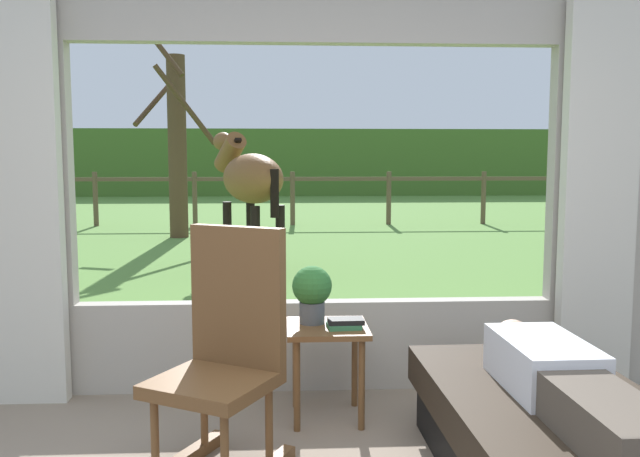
{
  "coord_description": "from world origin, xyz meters",
  "views": [
    {
      "loc": [
        -0.2,
        -1.79,
        1.44
      ],
      "look_at": [
        0.0,
        1.8,
        1.05
      ],
      "focal_mm": 37.56,
      "sensor_mm": 36.0,
      "label": 1
    }
  ],
  "objects_px": {
    "rocking_chair": "(225,354)",
    "recliner_sofa": "(554,446)",
    "reclining_person": "(562,381)",
    "horse": "(249,180)",
    "side_table": "(327,342)",
    "potted_plant": "(312,291)",
    "pasture_tree": "(176,142)",
    "book_stack": "(345,323)"
  },
  "relations": [
    {
      "from": "reclining_person",
      "to": "side_table",
      "type": "xyz_separation_m",
      "value": [
        -0.9,
        0.96,
        -0.1
      ]
    },
    {
      "from": "recliner_sofa",
      "to": "book_stack",
      "type": "height_order",
      "value": "book_stack"
    },
    {
      "from": "horse",
      "to": "potted_plant",
      "type": "bearing_deg",
      "value": -110.05
    },
    {
      "from": "book_stack",
      "to": "horse",
      "type": "xyz_separation_m",
      "value": [
        -0.73,
        4.68,
        0.61
      ]
    },
    {
      "from": "recliner_sofa",
      "to": "rocking_chair",
      "type": "distance_m",
      "value": 1.48
    },
    {
      "from": "book_stack",
      "to": "horse",
      "type": "bearing_deg",
      "value": 98.9
    },
    {
      "from": "recliner_sofa",
      "to": "reclining_person",
      "type": "bearing_deg",
      "value": -91.06
    },
    {
      "from": "reclining_person",
      "to": "horse",
      "type": "relative_size",
      "value": 0.81
    },
    {
      "from": "reclining_person",
      "to": "rocking_chair",
      "type": "distance_m",
      "value": 1.45
    },
    {
      "from": "reclining_person",
      "to": "book_stack",
      "type": "xyz_separation_m",
      "value": [
        -0.81,
        0.9,
        0.02
      ]
    },
    {
      "from": "potted_plant",
      "to": "book_stack",
      "type": "relative_size",
      "value": 1.6
    },
    {
      "from": "reclining_person",
      "to": "potted_plant",
      "type": "relative_size",
      "value": 4.48
    },
    {
      "from": "rocking_chair",
      "to": "horse",
      "type": "relative_size",
      "value": 0.64
    },
    {
      "from": "horse",
      "to": "recliner_sofa",
      "type": "bearing_deg",
      "value": -101.47
    },
    {
      "from": "recliner_sofa",
      "to": "side_table",
      "type": "relative_size",
      "value": 3.3
    },
    {
      "from": "pasture_tree",
      "to": "reclining_person",
      "type": "bearing_deg",
      "value": -72.04
    },
    {
      "from": "side_table",
      "to": "potted_plant",
      "type": "bearing_deg",
      "value": 143.13
    },
    {
      "from": "potted_plant",
      "to": "book_stack",
      "type": "height_order",
      "value": "potted_plant"
    },
    {
      "from": "rocking_chair",
      "to": "pasture_tree",
      "type": "distance_m",
      "value": 9.01
    },
    {
      "from": "reclining_person",
      "to": "side_table",
      "type": "height_order",
      "value": "reclining_person"
    },
    {
      "from": "reclining_person",
      "to": "recliner_sofa",
      "type": "bearing_deg",
      "value": 88.94
    },
    {
      "from": "horse",
      "to": "rocking_chair",
      "type": "bearing_deg",
      "value": -115.53
    },
    {
      "from": "rocking_chair",
      "to": "side_table",
      "type": "xyz_separation_m",
      "value": [
        0.5,
        0.59,
        -0.12
      ]
    },
    {
      "from": "rocking_chair",
      "to": "recliner_sofa",
      "type": "bearing_deg",
      "value": 16.34
    },
    {
      "from": "horse",
      "to": "pasture_tree",
      "type": "distance_m",
      "value": 3.89
    },
    {
      "from": "book_stack",
      "to": "horse",
      "type": "relative_size",
      "value": 0.11
    },
    {
      "from": "side_table",
      "to": "pasture_tree",
      "type": "bearing_deg",
      "value": 104.15
    },
    {
      "from": "side_table",
      "to": "potted_plant",
      "type": "relative_size",
      "value": 1.63
    },
    {
      "from": "potted_plant",
      "to": "book_stack",
      "type": "xyz_separation_m",
      "value": [
        0.17,
        -0.12,
        -0.16
      ]
    },
    {
      "from": "horse",
      "to": "pasture_tree",
      "type": "height_order",
      "value": "pasture_tree"
    },
    {
      "from": "side_table",
      "to": "potted_plant",
      "type": "xyz_separation_m",
      "value": [
        -0.08,
        0.06,
        0.28
      ]
    },
    {
      "from": "potted_plant",
      "to": "horse",
      "type": "distance_m",
      "value": 4.62
    },
    {
      "from": "horse",
      "to": "pasture_tree",
      "type": "relative_size",
      "value": 0.48
    },
    {
      "from": "reclining_person",
      "to": "pasture_tree",
      "type": "relative_size",
      "value": 0.39
    },
    {
      "from": "recliner_sofa",
      "to": "book_stack",
      "type": "relative_size",
      "value": 8.56
    },
    {
      "from": "reclining_person",
      "to": "side_table",
      "type": "relative_size",
      "value": 2.75
    },
    {
      "from": "rocking_chair",
      "to": "side_table",
      "type": "height_order",
      "value": "rocking_chair"
    },
    {
      "from": "side_table",
      "to": "pasture_tree",
      "type": "distance_m",
      "value": 8.56
    },
    {
      "from": "side_table",
      "to": "horse",
      "type": "relative_size",
      "value": 0.3
    },
    {
      "from": "reclining_person",
      "to": "book_stack",
      "type": "bearing_deg",
      "value": 131.03
    },
    {
      "from": "side_table",
      "to": "horse",
      "type": "bearing_deg",
      "value": 97.91
    },
    {
      "from": "rocking_chair",
      "to": "horse",
      "type": "bearing_deg",
      "value": 120.56
    }
  ]
}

